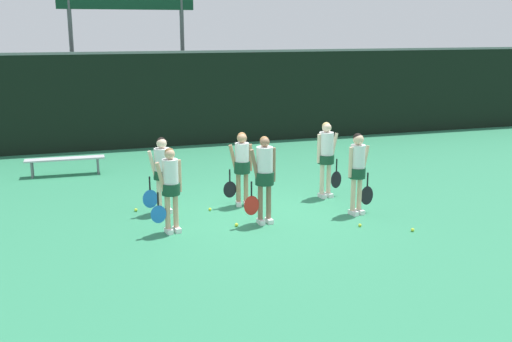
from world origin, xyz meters
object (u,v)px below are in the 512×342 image
object	(u,v)px
player_1	(264,173)
bench_courtside	(65,160)
player_0	(170,184)
tennis_ball_3	(360,225)
scoreboard	(126,5)
tennis_ball_4	(413,230)
player_4	(242,163)
tennis_ball_1	(237,225)
player_2	(358,167)
player_5	(326,153)
tennis_ball_0	(136,210)
player_3	(162,169)
tennis_ball_2	(210,209)

from	to	relation	value
player_1	bench_courtside	bearing A→B (deg)	122.29
player_0	tennis_ball_3	bearing A→B (deg)	-23.06
scoreboard	tennis_ball_4	world-z (taller)	scoreboard
player_4	tennis_ball_1	size ratio (longest dim) A/B	22.80
player_2	tennis_ball_4	distance (m)	1.74
tennis_ball_3	bench_courtside	bearing A→B (deg)	131.41
player_5	player_1	bearing A→B (deg)	-153.04
tennis_ball_0	tennis_ball_3	xyz separation A→B (m)	(4.08, -2.36, -0.00)
player_1	player_5	world-z (taller)	player_1
bench_courtside	player_5	bearing A→B (deg)	-33.84
player_3	tennis_ball_3	xyz separation A→B (m)	(3.53, -2.10, -0.92)
player_2	tennis_ball_2	distance (m)	3.25
player_2	player_5	size ratio (longest dim) A/B	0.98
tennis_ball_0	tennis_ball_3	size ratio (longest dim) A/B	1.08
tennis_ball_1	tennis_ball_2	xyz separation A→B (m)	(-0.26, 1.18, -0.00)
scoreboard	player_4	bearing A→B (deg)	-81.00
player_3	player_5	distance (m)	3.75
tennis_ball_1	tennis_ball_0	bearing A→B (deg)	137.76
bench_courtside	tennis_ball_2	xyz separation A→B (m)	(2.90, -4.27, -0.37)
player_5	tennis_ball_1	distance (m)	3.07
player_1	player_3	distance (m)	2.23
player_2	player_4	world-z (taller)	player_2
player_1	tennis_ball_0	bearing A→B (deg)	144.11
player_3	bench_courtside	bearing A→B (deg)	110.02
bench_courtside	player_3	bearing A→B (deg)	-63.23
tennis_ball_4	player_1	bearing A→B (deg)	152.01
player_5	tennis_ball_0	world-z (taller)	player_5
player_5	tennis_ball_3	distance (m)	2.40
scoreboard	bench_courtside	xyz separation A→B (m)	(-2.28, -4.71, -4.15)
player_1	tennis_ball_1	world-z (taller)	player_1
scoreboard	tennis_ball_2	size ratio (longest dim) A/B	87.43
player_2	player_3	bearing A→B (deg)	149.64
scoreboard	tennis_ball_0	distance (m)	9.71
player_2	tennis_ball_0	bearing A→B (deg)	148.83
tennis_ball_0	tennis_ball_4	bearing A→B (deg)	-30.67
player_0	tennis_ball_4	size ratio (longest dim) A/B	24.87
player_5	tennis_ball_3	world-z (taller)	player_5
tennis_ball_3	tennis_ball_0	bearing A→B (deg)	149.98
player_1	tennis_ball_2	bearing A→B (deg)	124.29
player_5	tennis_ball_4	xyz separation A→B (m)	(0.61, -2.73, -1.00)
player_2	player_5	bearing A→B (deg)	82.01
player_0	tennis_ball_2	distance (m)	1.77
scoreboard	player_3	world-z (taller)	scoreboard
player_4	tennis_ball_4	world-z (taller)	player_4
scoreboard	bench_courtside	distance (m)	6.67
tennis_ball_0	tennis_ball_2	world-z (taller)	tennis_ball_0
player_1	player_4	size ratio (longest dim) A/B	1.08
player_3	tennis_ball_0	size ratio (longest dim) A/B	23.31
player_1	player_5	bearing A→B (deg)	32.62
tennis_ball_1	tennis_ball_3	size ratio (longest dim) A/B	1.11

